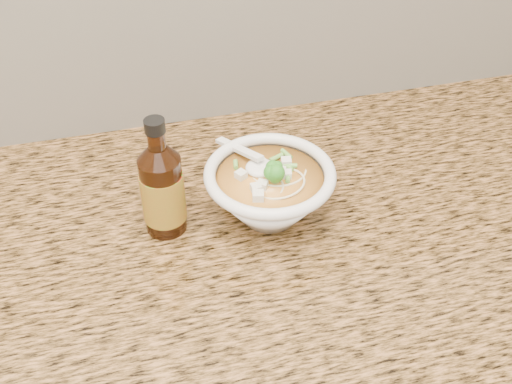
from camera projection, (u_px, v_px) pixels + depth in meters
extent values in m
cube|color=#996538|center=(26.00, 283.00, 0.87)|extent=(4.00, 0.68, 0.04)
cylinder|color=white|center=(269.00, 213.00, 0.94)|extent=(0.08, 0.08, 0.01)
torus|color=white|center=(270.00, 174.00, 0.89)|extent=(0.19, 0.19, 0.02)
torus|color=beige|center=(268.00, 170.00, 0.91)|extent=(0.09, 0.09, 0.00)
torus|color=beige|center=(271.00, 186.00, 0.89)|extent=(0.09, 0.09, 0.00)
torus|color=beige|center=(270.00, 174.00, 0.91)|extent=(0.13, 0.13, 0.00)
torus|color=beige|center=(274.00, 173.00, 0.91)|extent=(0.10, 0.10, 0.00)
torus|color=beige|center=(265.00, 177.00, 0.91)|extent=(0.10, 0.10, 0.00)
torus|color=beige|center=(256.00, 179.00, 0.91)|extent=(0.06, 0.06, 0.00)
torus|color=beige|center=(274.00, 184.00, 0.90)|extent=(0.08, 0.08, 0.00)
cube|color=silver|center=(247.00, 168.00, 0.91)|extent=(0.02, 0.02, 0.01)
cube|color=silver|center=(248.00, 169.00, 0.91)|extent=(0.02, 0.02, 0.02)
cube|color=silver|center=(299.00, 161.00, 0.92)|extent=(0.02, 0.02, 0.01)
cube|color=silver|center=(294.00, 184.00, 0.88)|extent=(0.02, 0.02, 0.01)
cube|color=silver|center=(265.00, 194.00, 0.86)|extent=(0.02, 0.02, 0.01)
cube|color=silver|center=(278.00, 170.00, 0.90)|extent=(0.02, 0.02, 0.01)
cube|color=silver|center=(299.00, 162.00, 0.92)|extent=(0.02, 0.02, 0.02)
cube|color=silver|center=(301.00, 175.00, 0.89)|extent=(0.02, 0.02, 0.02)
cube|color=silver|center=(264.00, 167.00, 0.91)|extent=(0.02, 0.02, 0.01)
cube|color=silver|center=(290.00, 164.00, 0.92)|extent=(0.01, 0.01, 0.01)
ellipsoid|color=#196014|center=(275.00, 171.00, 0.88)|extent=(0.03, 0.03, 0.03)
cylinder|color=#68AF43|center=(292.00, 196.00, 0.86)|extent=(0.02, 0.02, 0.01)
cylinder|color=#68AF43|center=(258.00, 166.00, 0.91)|extent=(0.02, 0.02, 0.01)
cylinder|color=#68AF43|center=(303.00, 174.00, 0.90)|extent=(0.02, 0.01, 0.01)
cylinder|color=#68AF43|center=(254.00, 196.00, 0.86)|extent=(0.01, 0.02, 0.01)
cylinder|color=#68AF43|center=(303.00, 194.00, 0.86)|extent=(0.02, 0.01, 0.01)
cylinder|color=#68AF43|center=(266.00, 190.00, 0.87)|extent=(0.02, 0.01, 0.01)
cylinder|color=#68AF43|center=(259.00, 200.00, 0.85)|extent=(0.02, 0.02, 0.01)
ellipsoid|color=white|center=(260.00, 168.00, 0.91)|extent=(0.04, 0.04, 0.02)
cube|color=white|center=(239.00, 149.00, 0.93)|extent=(0.05, 0.10, 0.03)
cylinder|color=#381807|center=(163.00, 195.00, 0.88)|extent=(0.07, 0.07, 0.12)
cylinder|color=#381807|center=(156.00, 140.00, 0.82)|extent=(0.03, 0.03, 0.03)
cylinder|color=black|center=(155.00, 126.00, 0.81)|extent=(0.03, 0.03, 0.02)
cylinder|color=red|center=(163.00, 196.00, 0.89)|extent=(0.07, 0.07, 0.08)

